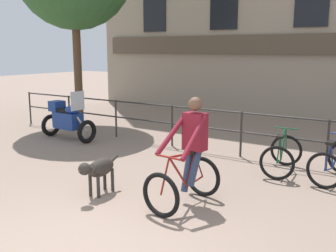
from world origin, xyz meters
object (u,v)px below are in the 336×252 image
Objects in this scene: parked_bicycle_mid_left at (335,163)px; parked_bicycle_near_lamp at (282,155)px; cyclist_with_bike at (188,157)px; dog at (99,169)px; parked_motorcycle at (67,119)px.

parked_bicycle_near_lamp is at bearing 8.11° from parked_bicycle_mid_left.
cyclist_with_bike reaches higher than dog.
dog is at bearing 50.75° from parked_bicycle_mid_left.
parked_bicycle_near_lamp reaches higher than dog.
cyclist_with_bike is at bearing 62.51° from parked_bicycle_mid_left.
parked_bicycle_near_lamp and parked_bicycle_mid_left have the same top height.
parked_motorcycle is 6.83m from parked_bicycle_mid_left.
cyclist_with_bike is 1.43× the size of parked_bicycle_near_lamp.
cyclist_with_bike is at bearing 65.22° from parked_bicycle_near_lamp.
dog is at bearing -122.70° from parked_motorcycle.
cyclist_with_bike is 1.57m from dog.
parked_bicycle_near_lamp is at bearing -83.87° from parked_motorcycle.
parked_bicycle_mid_left is at bearing 59.34° from cyclist_with_bike.
parked_bicycle_near_lamp is (0.74, 2.42, -0.41)m from cyclist_with_bike.
parked_motorcycle is 1.40× the size of parked_bicycle_near_lamp.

